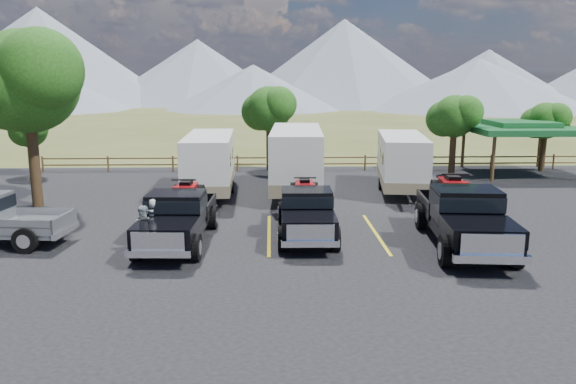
{
  "coord_description": "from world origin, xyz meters",
  "views": [
    {
      "loc": [
        -1.91,
        -16.16,
        5.78
      ],
      "look_at": [
        -1.29,
        4.19,
        1.6
      ],
      "focal_mm": 35.0,
      "sensor_mm": 36.0,
      "label": 1
    }
  ],
  "objects_px": {
    "rig_left": "(178,215)",
    "person_a": "(153,224)",
    "trailer_left": "(210,164)",
    "person_b": "(145,231)",
    "pavilion": "(520,128)",
    "rig_right": "(463,214)",
    "rig_center": "(306,210)",
    "trailer_center": "(296,160)",
    "trailer_right": "(402,162)",
    "tree_big_nw": "(26,81)"
  },
  "relations": [
    {
      "from": "rig_left",
      "to": "person_a",
      "type": "distance_m",
      "value": 1.13
    },
    {
      "from": "trailer_left",
      "to": "person_b",
      "type": "relative_size",
      "value": 5.04
    },
    {
      "from": "pavilion",
      "to": "rig_right",
      "type": "bearing_deg",
      "value": -119.66
    },
    {
      "from": "pavilion",
      "to": "rig_center",
      "type": "bearing_deg",
      "value": -136.14
    },
    {
      "from": "rig_center",
      "to": "trailer_left",
      "type": "xyz_separation_m",
      "value": [
        -4.32,
        7.44,
        0.61
      ]
    },
    {
      "from": "trailer_center",
      "to": "trailer_right",
      "type": "distance_m",
      "value": 5.43
    },
    {
      "from": "pavilion",
      "to": "rig_right",
      "type": "relative_size",
      "value": 0.88
    },
    {
      "from": "trailer_center",
      "to": "person_a",
      "type": "bearing_deg",
      "value": -116.88
    },
    {
      "from": "rig_right",
      "to": "person_b",
      "type": "distance_m",
      "value": 10.74
    },
    {
      "from": "rig_left",
      "to": "trailer_center",
      "type": "height_order",
      "value": "trailer_center"
    },
    {
      "from": "rig_right",
      "to": "trailer_left",
      "type": "relative_size",
      "value": 0.83
    },
    {
      "from": "rig_center",
      "to": "trailer_left",
      "type": "height_order",
      "value": "trailer_left"
    },
    {
      "from": "trailer_center",
      "to": "trailer_right",
      "type": "relative_size",
      "value": 1.13
    },
    {
      "from": "trailer_left",
      "to": "trailer_center",
      "type": "distance_m",
      "value": 4.29
    },
    {
      "from": "trailer_left",
      "to": "trailer_right",
      "type": "relative_size",
      "value": 1.03
    },
    {
      "from": "trailer_center",
      "to": "person_a",
      "type": "relative_size",
      "value": 5.22
    },
    {
      "from": "trailer_center",
      "to": "trailer_left",
      "type": "bearing_deg",
      "value": -177.27
    },
    {
      "from": "trailer_right",
      "to": "person_a",
      "type": "xyz_separation_m",
      "value": [
        -10.61,
        -9.71,
        -0.6
      ]
    },
    {
      "from": "person_a",
      "to": "rig_center",
      "type": "bearing_deg",
      "value": -168.92
    },
    {
      "from": "trailer_left",
      "to": "trailer_center",
      "type": "bearing_deg",
      "value": -1.68
    },
    {
      "from": "tree_big_nw",
      "to": "trailer_right",
      "type": "xyz_separation_m",
      "value": [
        17.29,
        2.87,
        -4.06
      ]
    },
    {
      "from": "rig_center",
      "to": "trailer_right",
      "type": "xyz_separation_m",
      "value": [
        5.36,
        7.98,
        0.55
      ]
    },
    {
      "from": "trailer_right",
      "to": "person_a",
      "type": "relative_size",
      "value": 4.62
    },
    {
      "from": "pavilion",
      "to": "trailer_right",
      "type": "xyz_separation_m",
      "value": [
        -8.26,
        -5.11,
        -1.25
      ]
    },
    {
      "from": "trailer_right",
      "to": "person_a",
      "type": "height_order",
      "value": "trailer_right"
    },
    {
      "from": "rig_right",
      "to": "trailer_center",
      "type": "height_order",
      "value": "trailer_center"
    },
    {
      "from": "trailer_right",
      "to": "rig_left",
      "type": "bearing_deg",
      "value": -130.55
    },
    {
      "from": "trailer_center",
      "to": "person_b",
      "type": "xyz_separation_m",
      "value": [
        -5.33,
        -9.86,
        -0.85
      ]
    },
    {
      "from": "pavilion",
      "to": "person_a",
      "type": "xyz_separation_m",
      "value": [
        -18.87,
        -14.82,
        -1.85
      ]
    },
    {
      "from": "tree_big_nw",
      "to": "trailer_center",
      "type": "height_order",
      "value": "tree_big_nw"
    },
    {
      "from": "rig_left",
      "to": "rig_center",
      "type": "relative_size",
      "value": 1.05
    },
    {
      "from": "trailer_center",
      "to": "pavilion",
      "type": "bearing_deg",
      "value": 25.23
    },
    {
      "from": "rig_right",
      "to": "trailer_right",
      "type": "xyz_separation_m",
      "value": [
        0.03,
        9.46,
        0.39
      ]
    },
    {
      "from": "pavilion",
      "to": "tree_big_nw",
      "type": "bearing_deg",
      "value": -162.66
    },
    {
      "from": "rig_center",
      "to": "person_b",
      "type": "distance_m",
      "value": 5.89
    },
    {
      "from": "trailer_left",
      "to": "rig_center",
      "type": "bearing_deg",
      "value": -61.51
    },
    {
      "from": "rig_center",
      "to": "rig_right",
      "type": "height_order",
      "value": "rig_right"
    },
    {
      "from": "pavilion",
      "to": "person_a",
      "type": "bearing_deg",
      "value": -141.86
    },
    {
      "from": "tree_big_nw",
      "to": "rig_left",
      "type": "relative_size",
      "value": 1.26
    },
    {
      "from": "tree_big_nw",
      "to": "rig_right",
      "type": "distance_m",
      "value": 19.0
    },
    {
      "from": "trailer_left",
      "to": "person_a",
      "type": "xyz_separation_m",
      "value": [
        -0.93,
        -9.17,
        -0.66
      ]
    },
    {
      "from": "person_b",
      "to": "trailer_center",
      "type": "bearing_deg",
      "value": 49.21
    },
    {
      "from": "rig_left",
      "to": "person_b",
      "type": "xyz_separation_m",
      "value": [
        -0.81,
        -1.58,
        -0.14
      ]
    },
    {
      "from": "rig_right",
      "to": "trailer_left",
      "type": "xyz_separation_m",
      "value": [
        -9.65,
        8.92,
        0.44
      ]
    },
    {
      "from": "tree_big_nw",
      "to": "trailer_center",
      "type": "distance_m",
      "value": 12.72
    },
    {
      "from": "rig_right",
      "to": "trailer_left",
      "type": "height_order",
      "value": "trailer_left"
    },
    {
      "from": "rig_right",
      "to": "person_b",
      "type": "xyz_separation_m",
      "value": [
        -10.7,
        -0.94,
        -0.26
      ]
    },
    {
      "from": "tree_big_nw",
      "to": "rig_center",
      "type": "relative_size",
      "value": 1.33
    },
    {
      "from": "rig_right",
      "to": "person_b",
      "type": "bearing_deg",
      "value": -169.66
    },
    {
      "from": "tree_big_nw",
      "to": "trailer_center",
      "type": "relative_size",
      "value": 0.84
    }
  ]
}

